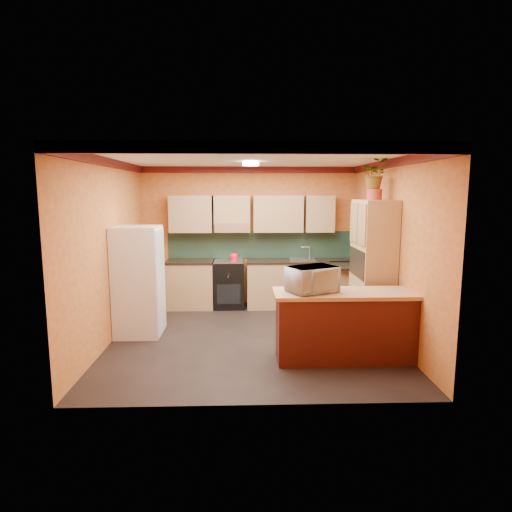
{
  "coord_description": "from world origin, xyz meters",
  "views": [
    {
      "loc": [
        -0.13,
        -6.3,
        2.22
      ],
      "look_at": [
        0.08,
        0.45,
        1.2
      ],
      "focal_mm": 30.0,
      "sensor_mm": 36.0,
      "label": 1
    }
  ],
  "objects": [
    {
      "name": "room_shell",
      "position": [
        0.02,
        0.28,
        2.09
      ],
      "size": [
        4.24,
        4.24,
        2.72
      ],
      "color": "black",
      "rests_on": "ground"
    },
    {
      "name": "sink",
      "position": [
        1.0,
        1.8,
        0.94
      ],
      "size": [
        0.48,
        0.4,
        0.03
      ],
      "primitive_type": "cube",
      "color": "silver",
      "rests_on": "countertop_back"
    },
    {
      "name": "fridge",
      "position": [
        -1.75,
        0.22,
        0.85
      ],
      "size": [
        0.68,
        0.66,
        1.7
      ],
      "primitive_type": "cube",
      "color": "silver",
      "rests_on": "ground"
    },
    {
      "name": "microwave",
      "position": [
        0.77,
        -0.9,
        1.1
      ],
      "size": [
        0.73,
        0.64,
        0.34
      ],
      "primitive_type": "imported",
      "rotation": [
        0.0,
        0.0,
        0.47
      ],
      "color": "silver",
      "rests_on": "bar_top"
    },
    {
      "name": "base_cabinets_right",
      "position": [
        1.8,
        1.21,
        0.44
      ],
      "size": [
        0.6,
        0.8,
        0.88
      ],
      "primitive_type": "cube",
      "color": "#A27C56",
      "rests_on": "ground"
    },
    {
      "name": "countertop_right",
      "position": [
        1.8,
        1.21,
        0.9
      ],
      "size": [
        0.62,
        0.8,
        0.04
      ],
      "primitive_type": "cube",
      "color": "black",
      "rests_on": "base_cabinets_right"
    },
    {
      "name": "fern",
      "position": [
        1.85,
        0.11,
        2.48
      ],
      "size": [
        0.49,
        0.45,
        0.45
      ],
      "primitive_type": "imported",
      "rotation": [
        0.0,
        0.0,
        -0.3
      ],
      "color": "#A27C56",
      "rests_on": "fern_pot"
    },
    {
      "name": "base_cabinets_back",
      "position": [
        0.23,
        1.8,
        0.44
      ],
      "size": [
        3.65,
        0.6,
        0.88
      ],
      "primitive_type": "cube",
      "color": "#A27C56",
      "rests_on": "ground"
    },
    {
      "name": "kettle",
      "position": [
        -0.3,
        1.75,
        1.0
      ],
      "size": [
        0.18,
        0.18,
        0.18
      ],
      "primitive_type": null,
      "rotation": [
        0.0,
        0.0,
        0.08
      ],
      "color": "red",
      "rests_on": "stove"
    },
    {
      "name": "fern_pot",
      "position": [
        1.85,
        0.11,
        2.18
      ],
      "size": [
        0.22,
        0.22,
        0.16
      ],
      "primitive_type": "cylinder",
      "color": "#A83728",
      "rests_on": "pantry"
    },
    {
      "name": "bar_top",
      "position": [
        1.22,
        -0.9,
        0.91
      ],
      "size": [
        1.9,
        0.65,
        0.05
      ],
      "primitive_type": "cube",
      "color": "#AF7E55",
      "rests_on": "breakfast_bar"
    },
    {
      "name": "countertop_back",
      "position": [
        0.23,
        1.8,
        0.9
      ],
      "size": [
        3.65,
        0.62,
        0.04
      ],
      "primitive_type": "cube",
      "color": "black",
      "rests_on": "base_cabinets_back"
    },
    {
      "name": "pantry",
      "position": [
        1.85,
        0.06,
        1.05
      ],
      "size": [
        0.48,
        0.9,
        2.1
      ],
      "primitive_type": "cube",
      "color": "#A27C56",
      "rests_on": "ground"
    },
    {
      "name": "stove",
      "position": [
        -0.4,
        1.8,
        0.46
      ],
      "size": [
        0.58,
        0.58,
        0.91
      ],
      "primitive_type": "cube",
      "color": "black",
      "rests_on": "ground"
    },
    {
      "name": "breakfast_bar",
      "position": [
        1.22,
        -0.9,
        0.44
      ],
      "size": [
        1.8,
        0.55,
        0.88
      ],
      "primitive_type": "cube",
      "color": "#4F1612",
      "rests_on": "ground"
    }
  ]
}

